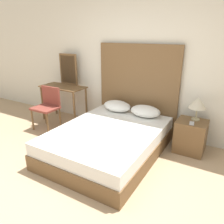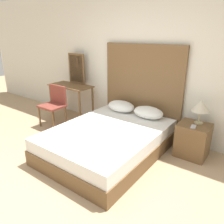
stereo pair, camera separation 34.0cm
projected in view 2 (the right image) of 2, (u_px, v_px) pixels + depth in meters
The scene contains 13 objects.
ground_plane at pixel (51, 185), 2.84m from camera, with size 16.00×16.00×0.00m, color tan.
wall_back at pixel (141, 62), 4.06m from camera, with size 10.00×0.06×2.70m.
bed at pixel (108, 141), 3.55m from camera, with size 1.53×2.05×0.44m.
headboard at pixel (142, 90), 4.13m from camera, with size 1.60×0.05×1.69m.
pillow_left at pixel (121, 106), 4.21m from camera, with size 0.55×0.36×0.21m.
pillow_right at pixel (148, 112), 3.88m from camera, with size 0.55×0.36×0.21m.
phone_on_bed at pixel (102, 124), 3.62m from camera, with size 0.14×0.16×0.01m.
nightstand at pixel (193, 140), 3.46m from camera, with size 0.47×0.43×0.54m.
table_lamp at pixel (201, 106), 3.32m from camera, with size 0.28×0.28×0.38m.
phone_on_nightstand at pixel (193, 127), 3.28m from camera, with size 0.09×0.16×0.01m.
vanity_desk at pixel (71, 91), 4.85m from camera, with size 1.00×0.48×0.79m.
vanity_mirror at pixel (77, 69), 4.85m from camera, with size 0.46×0.03×0.67m.
chair at pixel (55, 103), 4.53m from camera, with size 0.48×0.41×0.85m.
Camera 2 is at (2.03, -1.41, 1.87)m, focal length 35.00 mm.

